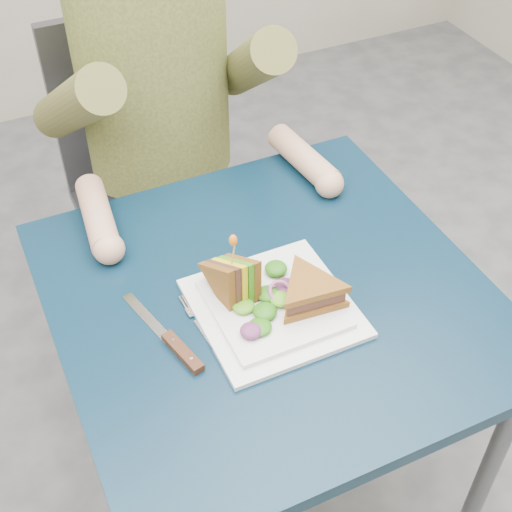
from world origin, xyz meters
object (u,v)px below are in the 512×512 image
plate (273,307)px  knife (176,345)px  sandwich_flat (310,292)px  table (270,323)px  diner (154,56)px  sandwich_upright (234,281)px  fork (205,331)px  chair (154,169)px

plate → knife: size_ratio=1.19×
sandwich_flat → table: bearing=123.0°
plate → knife: 0.18m
diner → sandwich_flat: size_ratio=4.92×
diner → sandwich_upright: (-0.07, -0.57, -0.13)m
sandwich_upright → knife: (-0.13, -0.05, -0.05)m
plate → table: bearing=71.3°
knife → plate: bearing=2.3°
table → diner: size_ratio=1.01×
sandwich_upright → plate: bearing=-40.3°
table → fork: bearing=-165.4°
knife → diner: bearing=72.6°
chair → sandwich_flat: 0.79m
sandwich_upright → table: bearing=-5.0°
sandwich_upright → fork: 0.10m
fork → sandwich_upright: bearing=30.0°
table → plate: (-0.01, -0.04, 0.09)m
plate → sandwich_flat: sandwich_flat is taller
fork → sandwich_flat: bearing=-8.7°
table → plate: plate is taller
diner → sandwich_upright: bearing=-96.6°
chair → plate: (-0.01, -0.73, 0.20)m
chair → plate: bearing=-91.0°
table → chair: bearing=90.0°
chair → sandwich_upright: (-0.07, -0.69, 0.24)m
fork → plate: bearing=-1.2°
sandwich_flat → knife: size_ratio=0.69×
chair → plate: 0.76m
sandwich_flat → sandwich_upright: size_ratio=1.12×
knife → table: bearing=13.3°
table → diner: (-0.00, 0.58, 0.26)m
plate → knife: (-0.18, -0.01, -0.00)m
chair → diner: size_ratio=1.25×
sandwich_flat → sandwich_upright: (-0.11, 0.07, 0.01)m
table → plate: size_ratio=2.88×
chair → diner: (-0.00, -0.11, 0.37)m
table → sandwich_flat: sandwich_flat is taller
diner → fork: size_ratio=4.15×
plate → sandwich_upright: sandwich_upright is taller
table → sandwich_upright: (-0.07, 0.01, 0.13)m
chair → sandwich_upright: chair is taller
chair → fork: size_ratio=5.18×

